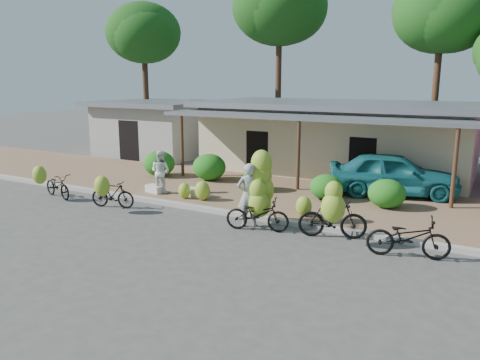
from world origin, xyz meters
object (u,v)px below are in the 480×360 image
(bike_far_right, at_px, (408,237))
(sack_far, at_px, (155,189))
(tree_center_right, at_px, (439,13))
(bike_right, at_px, (333,214))
(bystander, at_px, (161,171))
(bike_left, at_px, (110,192))
(tree_far_center, at_px, (278,6))
(sack_near, at_px, (198,193))
(teal_van, at_px, (393,174))
(bike_center, at_px, (259,198))
(tree_back_left, at_px, (142,32))
(bike_far_left, at_px, (55,184))
(vendor, at_px, (249,195))

(bike_far_right, height_order, sack_far, bike_far_right)
(tree_center_right, height_order, bike_right, tree_center_right)
(bike_far_right, bearing_deg, bystander, 63.89)
(bike_left, bearing_deg, tree_far_center, -11.67)
(bike_far_right, relative_size, sack_near, 2.49)
(bike_left, relative_size, sack_near, 1.97)
(tree_center_right, relative_size, bike_far_right, 4.55)
(bike_far_right, xyz_separation_m, teal_van, (-1.64, 6.02, 0.40))
(bike_center, bearing_deg, tree_back_left, 35.05)
(bike_far_left, distance_m, bike_left, 2.91)
(tree_center_right, height_order, sack_near, tree_center_right)
(sack_far, bearing_deg, bike_left, -92.52)
(bike_far_right, xyz_separation_m, bystander, (-9.48, 2.06, 0.41))
(tree_center_right, bearing_deg, bike_right, -91.12)
(vendor, bearing_deg, bike_far_left, -36.31)
(bike_center, bearing_deg, tree_center_right, -25.18)
(tree_back_left, relative_size, bike_far_left, 4.94)
(teal_van, bearing_deg, tree_far_center, 28.71)
(tree_far_center, height_order, tree_center_right, tree_far_center)
(bystander, bearing_deg, tree_far_center, -87.68)
(tree_center_right, height_order, vendor, tree_center_right)
(bike_far_left, xyz_separation_m, bike_far_right, (12.68, 0.22, -0.01))
(tree_center_right, bearing_deg, sack_far, -119.93)
(tree_back_left, relative_size, sack_far, 12.22)
(bike_center, height_order, bike_far_right, bike_center)
(teal_van, bearing_deg, bike_center, 138.19)
(bike_left, height_order, sack_far, bike_left)
(bystander, bearing_deg, tree_back_left, -50.66)
(bike_far_right, bearing_deg, vendor, 72.46)
(bike_center, xyz_separation_m, vendor, (-0.35, -0.03, 0.05))
(sack_near, relative_size, sack_far, 1.13)
(bike_left, bearing_deg, bike_far_left, 72.89)
(tree_far_center, height_order, bike_far_right, tree_far_center)
(vendor, bearing_deg, bike_far_right, 136.26)
(bike_right, bearing_deg, sack_far, 60.16)
(bike_far_left, bearing_deg, bike_far_right, -74.94)
(tree_far_center, distance_m, teal_van, 15.08)
(sack_near, bearing_deg, tree_center_right, 65.65)
(tree_center_right, height_order, bike_center, tree_center_right)
(bike_far_right, distance_m, vendor, 4.72)
(bike_far_right, height_order, sack_near, bike_far_right)
(sack_near, bearing_deg, bike_far_left, -153.37)
(teal_van, bearing_deg, vendor, 135.51)
(bike_far_left, relative_size, bike_left, 1.11)
(sack_far, relative_size, vendor, 0.39)
(bystander, relative_size, teal_van, 0.35)
(bike_left, relative_size, bystander, 1.02)
(tree_center_right, distance_m, bike_left, 19.22)
(tree_far_center, bearing_deg, tree_back_left, -159.44)
(tree_back_left, height_order, bike_center, tree_back_left)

